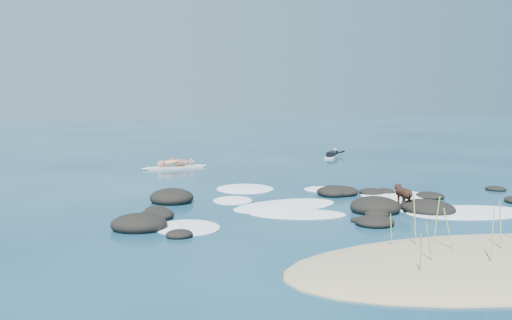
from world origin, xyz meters
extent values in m
plane|color=#0A2642|center=(0.00, 0.00, 0.00)|extent=(160.00, 160.00, 0.00)
ellipsoid|color=#9E8966|center=(0.00, -8.20, 0.00)|extent=(9.00, 4.40, 0.60)
cylinder|color=#7E9A4A|center=(-1.69, -8.43, 0.58)|extent=(0.21, 0.06, 0.90)
cylinder|color=#7E9A4A|center=(-2.19, -8.99, 0.55)|extent=(0.13, 0.18, 0.85)
cylinder|color=#7E9A4A|center=(-0.58, -8.78, 0.69)|extent=(0.16, 0.16, 1.13)
cylinder|color=#7E9A4A|center=(-0.78, -7.20, 0.69)|extent=(0.18, 0.06, 1.14)
cylinder|color=#7E9A4A|center=(-1.29, -7.22, 0.73)|extent=(0.07, 0.14, 1.21)
cylinder|color=#7E9A4A|center=(0.15, -8.06, 0.71)|extent=(0.04, 0.19, 1.17)
cylinder|color=#7E9A4A|center=(-0.88, -7.83, 0.63)|extent=(0.25, 0.14, 1.00)
cylinder|color=#7E9A4A|center=(-1.75, -7.04, 0.52)|extent=(0.14, 0.14, 0.79)
ellipsoid|color=black|center=(0.15, 0.51, 0.10)|extent=(1.55, 1.40, 0.40)
ellipsoid|color=black|center=(-6.28, -1.96, 0.09)|extent=(1.32, 1.40, 0.34)
ellipsoid|color=black|center=(-0.77, -4.27, 0.08)|extent=(1.10, 1.07, 0.34)
ellipsoid|color=black|center=(1.53, -3.03, 0.12)|extent=(1.86, 2.07, 0.48)
ellipsoid|color=black|center=(-6.82, -3.27, 0.14)|extent=(1.61, 1.39, 0.56)
ellipsoid|color=black|center=(0.03, -2.66, 0.15)|extent=(1.98, 1.98, 0.61)
ellipsoid|color=black|center=(2.95, -0.84, 0.06)|extent=(1.04, 1.23, 0.24)
ellipsoid|color=black|center=(-0.26, -3.37, 0.08)|extent=(0.78, 0.72, 0.30)
ellipsoid|color=black|center=(1.33, 0.28, 0.07)|extent=(1.02, 1.20, 0.26)
ellipsoid|color=black|center=(-5.92, -4.31, 0.06)|extent=(0.70, 0.62, 0.25)
ellipsoid|color=black|center=(6.13, -0.03, 0.05)|extent=(0.79, 0.88, 0.19)
ellipsoid|color=black|center=(1.81, 0.19, 0.07)|extent=(0.90, 0.92, 0.26)
ellipsoid|color=black|center=(-0.06, 0.39, 0.11)|extent=(1.41, 1.53, 0.45)
ellipsoid|color=black|center=(-0.93, -3.79, 0.04)|extent=(0.76, 0.78, 0.16)
ellipsoid|color=black|center=(-6.22, -0.98, 0.05)|extent=(0.66, 0.77, 0.20)
ellipsoid|color=black|center=(-5.61, 0.46, 0.15)|extent=(1.51, 1.63, 0.59)
ellipsoid|color=white|center=(-2.70, 2.47, 0.01)|extent=(2.54, 2.75, 0.12)
ellipsoid|color=white|center=(-2.25, -1.12, 0.01)|extent=(4.07, 3.02, 0.12)
ellipsoid|color=white|center=(0.03, 1.63, 0.01)|extent=(1.73, 1.70, 0.12)
ellipsoid|color=white|center=(1.72, -1.21, 0.01)|extent=(1.65, 2.39, 0.12)
ellipsoid|color=white|center=(2.62, -3.42, 0.01)|extent=(3.94, 2.47, 0.12)
ellipsoid|color=white|center=(-3.65, 0.20, 0.01)|extent=(1.76, 1.93, 0.12)
ellipsoid|color=white|center=(2.99, -3.51, 0.01)|extent=(1.84, 1.60, 0.12)
ellipsoid|color=white|center=(-2.29, -2.44, 0.01)|extent=(3.16, 2.34, 0.12)
ellipsoid|color=white|center=(1.96, -0.21, 0.01)|extent=(2.43, 2.15, 0.12)
ellipsoid|color=white|center=(-5.60, -3.37, 0.01)|extent=(1.72, 1.94, 0.12)
ellipsoid|color=white|center=(1.03, -2.44, 0.01)|extent=(1.10, 0.90, 0.12)
cube|color=beige|center=(-4.51, 9.46, 0.05)|extent=(2.76, 1.10, 0.09)
ellipsoid|color=beige|center=(-3.18, 9.74, 0.05)|extent=(0.59, 0.41, 0.10)
ellipsoid|color=beige|center=(-5.83, 9.19, 0.05)|extent=(0.59, 0.41, 0.10)
imported|color=tan|center=(-4.51, 9.46, 0.97)|extent=(0.54, 0.71, 1.76)
cube|color=silver|center=(4.81, 12.58, 0.05)|extent=(1.66, 2.23, 0.08)
ellipsoid|color=silver|center=(5.43, 13.56, 0.05)|extent=(0.50, 0.57, 0.09)
cube|color=black|center=(4.81, 12.58, 0.21)|extent=(1.10, 1.42, 0.23)
sphere|color=#B1795D|center=(5.25, 13.27, 0.33)|extent=(0.33, 0.33, 0.24)
cylinder|color=black|center=(5.08, 13.56, 0.20)|extent=(0.58, 0.18, 0.26)
cylinder|color=black|center=(5.58, 13.25, 0.20)|extent=(0.41, 0.53, 0.26)
cube|color=black|center=(4.40, 11.92, 0.17)|extent=(0.61, 0.68, 0.15)
cylinder|color=black|center=(1.03, -2.54, 0.51)|extent=(0.34, 0.62, 0.29)
sphere|color=black|center=(1.05, -2.27, 0.51)|extent=(0.33, 0.33, 0.30)
sphere|color=black|center=(1.00, -2.80, 0.51)|extent=(0.30, 0.30, 0.27)
sphere|color=black|center=(1.06, -2.09, 0.61)|extent=(0.23, 0.23, 0.22)
cone|color=black|center=(1.07, -1.97, 0.60)|extent=(0.12, 0.14, 0.11)
cone|color=black|center=(1.01, -2.10, 0.70)|extent=(0.11, 0.08, 0.11)
cone|color=black|center=(1.12, -2.11, 0.70)|extent=(0.11, 0.08, 0.11)
cylinder|color=black|center=(0.97, -2.32, 0.20)|extent=(0.08, 0.08, 0.39)
cylinder|color=black|center=(1.12, -2.34, 0.20)|extent=(0.08, 0.08, 0.39)
cylinder|color=black|center=(0.93, -2.73, 0.20)|extent=(0.08, 0.08, 0.39)
cylinder|color=black|center=(1.09, -2.75, 0.20)|extent=(0.08, 0.08, 0.39)
cylinder|color=black|center=(0.99, -2.94, 0.56)|extent=(0.07, 0.29, 0.17)
camera|label=1|loc=(-7.44, -17.80, 3.32)|focal=40.00mm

